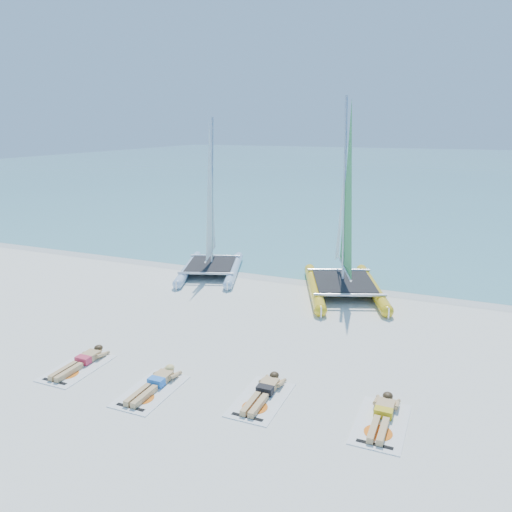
{
  "coord_description": "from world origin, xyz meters",
  "views": [
    {
      "loc": [
        6.0,
        -12.28,
        5.87
      ],
      "look_at": [
        0.3,
        1.2,
        2.0
      ],
      "focal_mm": 35.0,
      "sensor_mm": 36.0,
      "label": 1
    }
  ],
  "objects_px": {
    "towel_a": "(77,368)",
    "towel_c": "(261,400)",
    "catamaran_yellow": "(344,229)",
    "sunbather_b": "(155,383)",
    "sunbather_a": "(82,361)",
    "towel_b": "(151,391)",
    "sunbather_c": "(264,391)",
    "sunbather_d": "(383,414)",
    "catamaran_blue": "(210,227)",
    "towel_d": "(381,424)"
  },
  "relations": [
    {
      "from": "sunbather_a",
      "to": "towel_d",
      "type": "distance_m",
      "value": 7.37
    },
    {
      "from": "sunbather_d",
      "to": "towel_c",
      "type": "bearing_deg",
      "value": -173.51
    },
    {
      "from": "towel_a",
      "to": "towel_d",
      "type": "relative_size",
      "value": 1.0
    },
    {
      "from": "sunbather_a",
      "to": "sunbather_b",
      "type": "distance_m",
      "value": 2.33
    },
    {
      "from": "towel_c",
      "to": "sunbather_d",
      "type": "distance_m",
      "value": 2.61
    },
    {
      "from": "sunbather_c",
      "to": "sunbather_b",
      "type": "bearing_deg",
      "value": -165.39
    },
    {
      "from": "sunbather_a",
      "to": "towel_b",
      "type": "height_order",
      "value": "sunbather_a"
    },
    {
      "from": "sunbather_a",
      "to": "towel_b",
      "type": "relative_size",
      "value": 0.93
    },
    {
      "from": "catamaran_yellow",
      "to": "sunbather_c",
      "type": "height_order",
      "value": "catamaran_yellow"
    },
    {
      "from": "towel_c",
      "to": "sunbather_c",
      "type": "distance_m",
      "value": 0.22
    },
    {
      "from": "towel_a",
      "to": "towel_c",
      "type": "xyz_separation_m",
      "value": [
        4.77,
        0.42,
        0.0
      ]
    },
    {
      "from": "towel_a",
      "to": "towel_d",
      "type": "height_order",
      "value": "same"
    },
    {
      "from": "sunbather_b",
      "to": "towel_c",
      "type": "height_order",
      "value": "sunbather_b"
    },
    {
      "from": "sunbather_a",
      "to": "towel_d",
      "type": "height_order",
      "value": "sunbather_a"
    },
    {
      "from": "towel_a",
      "to": "sunbather_d",
      "type": "bearing_deg",
      "value": 5.57
    },
    {
      "from": "sunbather_d",
      "to": "catamaran_blue",
      "type": "bearing_deg",
      "value": 135.85
    },
    {
      "from": "sunbather_c",
      "to": "sunbather_d",
      "type": "height_order",
      "value": "same"
    },
    {
      "from": "catamaran_yellow",
      "to": "towel_d",
      "type": "relative_size",
      "value": 3.84
    },
    {
      "from": "sunbather_a",
      "to": "sunbather_b",
      "type": "bearing_deg",
      "value": -5.28
    },
    {
      "from": "towel_d",
      "to": "sunbather_d",
      "type": "xyz_separation_m",
      "value": [
        -0.0,
        0.19,
        0.11
      ]
    },
    {
      "from": "towel_a",
      "to": "towel_b",
      "type": "bearing_deg",
      "value": -5.28
    },
    {
      "from": "sunbather_a",
      "to": "towel_c",
      "type": "height_order",
      "value": "sunbather_a"
    },
    {
      "from": "sunbather_d",
      "to": "sunbather_a",
      "type": "bearing_deg",
      "value": -175.92
    },
    {
      "from": "catamaran_blue",
      "to": "towel_b",
      "type": "distance_m",
      "value": 9.58
    },
    {
      "from": "catamaran_yellow",
      "to": "sunbather_b",
      "type": "bearing_deg",
      "value": -125.63
    },
    {
      "from": "catamaran_yellow",
      "to": "towel_a",
      "type": "xyz_separation_m",
      "value": [
        -4.57,
        -8.72,
        -2.23
      ]
    },
    {
      "from": "sunbather_a",
      "to": "towel_d",
      "type": "xyz_separation_m",
      "value": [
        7.36,
        0.33,
        -0.11
      ]
    },
    {
      "from": "towel_a",
      "to": "sunbather_c",
      "type": "relative_size",
      "value": 1.07
    },
    {
      "from": "towel_a",
      "to": "towel_c",
      "type": "bearing_deg",
      "value": 5.07
    },
    {
      "from": "catamaran_blue",
      "to": "towel_a",
      "type": "bearing_deg",
      "value": -103.94
    },
    {
      "from": "sunbather_a",
      "to": "towel_c",
      "type": "relative_size",
      "value": 0.93
    },
    {
      "from": "towel_a",
      "to": "catamaran_yellow",
      "type": "bearing_deg",
      "value": 62.32
    },
    {
      "from": "catamaran_yellow",
      "to": "towel_d",
      "type": "bearing_deg",
      "value": -92.42
    },
    {
      "from": "sunbather_d",
      "to": "sunbather_b",
      "type": "bearing_deg",
      "value": -171.64
    },
    {
      "from": "sunbather_a",
      "to": "sunbather_c",
      "type": "height_order",
      "value": "same"
    },
    {
      "from": "catamaran_yellow",
      "to": "sunbather_b",
      "type": "distance_m",
      "value": 9.27
    },
    {
      "from": "sunbather_c",
      "to": "towel_b",
      "type": "bearing_deg",
      "value": -161.27
    },
    {
      "from": "sunbather_b",
      "to": "towel_d",
      "type": "relative_size",
      "value": 0.93
    },
    {
      "from": "towel_b",
      "to": "towel_d",
      "type": "relative_size",
      "value": 1.0
    },
    {
      "from": "catamaran_blue",
      "to": "sunbather_b",
      "type": "distance_m",
      "value": 9.38
    },
    {
      "from": "sunbather_b",
      "to": "towel_c",
      "type": "xyz_separation_m",
      "value": [
        2.45,
        0.45,
        -0.11
      ]
    },
    {
      "from": "towel_b",
      "to": "sunbather_c",
      "type": "xyz_separation_m",
      "value": [
        2.45,
        0.83,
        0.11
      ]
    },
    {
      "from": "catamaran_blue",
      "to": "sunbather_d",
      "type": "relative_size",
      "value": 3.69
    },
    {
      "from": "sunbather_a",
      "to": "sunbather_d",
      "type": "relative_size",
      "value": 1.0
    },
    {
      "from": "towel_b",
      "to": "sunbather_b",
      "type": "height_order",
      "value": "sunbather_b"
    },
    {
      "from": "sunbather_a",
      "to": "catamaran_blue",
      "type": "bearing_deg",
      "value": 95.41
    },
    {
      "from": "sunbather_a",
      "to": "sunbather_d",
      "type": "xyz_separation_m",
      "value": [
        7.36,
        0.53,
        0.0
      ]
    },
    {
      "from": "towel_d",
      "to": "sunbather_d",
      "type": "distance_m",
      "value": 0.22
    },
    {
      "from": "towel_b",
      "to": "sunbather_c",
      "type": "height_order",
      "value": "sunbather_c"
    },
    {
      "from": "catamaran_blue",
      "to": "sunbather_b",
      "type": "relative_size",
      "value": 3.69
    }
  ]
}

